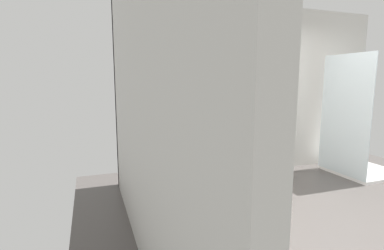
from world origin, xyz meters
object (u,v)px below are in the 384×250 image
toothbrush_cup (140,133)px  folded_hand_towel (162,138)px  toilet (223,157)px  shower_tray (356,151)px  vanity_sink_left (162,161)px  soap_dispenser (178,129)px

toothbrush_cup → folded_hand_towel: 0.39m
toilet → toothbrush_cup: 1.32m
toothbrush_cup → folded_hand_towel: (0.24, -0.30, -0.03)m
toilet → shower_tray: (2.20, -0.48, 0.01)m
toilet → folded_hand_towel: (-1.00, -0.14, 0.38)m
vanity_sink_left → soap_dispenser: (0.29, 0.17, 0.43)m
vanity_sink_left → shower_tray: bearing=-8.7°
toothbrush_cup → toilet: bearing=-7.4°
soap_dispenser → toilet: bearing=-14.5°
toothbrush_cup → soap_dispenser: 0.58m
vanity_sink_left → shower_tray: shower_tray is taller
toilet → toothbrush_cup: bearing=172.6°
soap_dispenser → folded_hand_towel: (-0.33, -0.31, -0.06)m
soap_dispenser → shower_tray: bearing=-12.9°
folded_hand_towel → shower_tray: 3.24m
soap_dispenser → shower_tray: size_ratio=0.10×
soap_dispenser → folded_hand_towel: bearing=-137.3°
folded_hand_towel → shower_tray: shower_tray is taller
toothbrush_cup → shower_tray: bearing=-10.6°
soap_dispenser → shower_tray: shower_tray is taller
toothbrush_cup → soap_dispenser: (0.58, 0.01, 0.03)m
toothbrush_cup → soap_dispenser: size_ratio=1.02×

